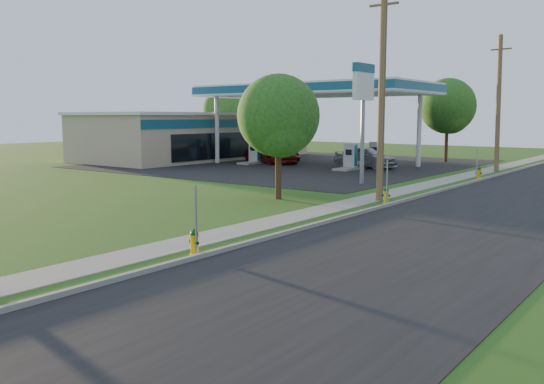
# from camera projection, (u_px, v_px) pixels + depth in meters

# --- Properties ---
(ground_plane) EXTENTS (140.00, 140.00, 0.00)m
(ground_plane) POSITION_uv_depth(u_px,v_px,m) (55.00, 291.00, 12.81)
(ground_plane) COLOR #28521A
(ground_plane) RESTS_ON ground
(road) EXTENTS (8.00, 120.00, 0.02)m
(road) POSITION_uv_depth(u_px,v_px,m) (425.00, 241.00, 18.01)
(road) COLOR black
(road) RESTS_ON ground
(curb) EXTENTS (0.15, 120.00, 0.15)m
(curb) POSITION_uv_depth(u_px,v_px,m) (317.00, 224.00, 20.40)
(curb) COLOR gray
(curb) RESTS_ON ground
(sidewalk) EXTENTS (1.50, 120.00, 0.03)m
(sidewalk) POSITION_uv_depth(u_px,v_px,m) (278.00, 221.00, 21.46)
(sidewalk) COLOR gray
(sidewalk) RESTS_ON ground
(forecourt) EXTENTS (26.00, 28.00, 0.02)m
(forecourt) POSITION_uv_depth(u_px,v_px,m) (293.00, 164.00, 47.68)
(forecourt) COLOR black
(forecourt) RESTS_ON ground
(utility_pole_mid) EXTENTS (1.40, 0.32, 9.80)m
(utility_pole_mid) POSITION_uv_depth(u_px,v_px,m) (382.00, 92.00, 25.95)
(utility_pole_mid) COLOR brown
(utility_pole_mid) RESTS_ON ground
(utility_pole_far) EXTENTS (1.40, 0.32, 9.50)m
(utility_pole_far) POSITION_uv_depth(u_px,v_px,m) (498.00, 103.00, 40.19)
(utility_pole_far) COLOR brown
(utility_pole_far) RESTS_ON ground
(sign_post_near) EXTENTS (0.05, 0.04, 2.00)m
(sign_post_near) POSITION_uv_depth(u_px,v_px,m) (196.00, 221.00, 15.85)
(sign_post_near) COLOR gray
(sign_post_near) RESTS_ON ground
(sign_post_mid) EXTENTS (0.05, 0.04, 2.00)m
(sign_post_mid) POSITION_uv_depth(u_px,v_px,m) (387.00, 183.00, 25.17)
(sign_post_mid) COLOR gray
(sign_post_mid) RESTS_ON ground
(sign_post_far) EXTENTS (0.05, 0.04, 2.00)m
(sign_post_far) POSITION_uv_depth(u_px,v_px,m) (477.00, 164.00, 34.80)
(sign_post_far) COLOR gray
(sign_post_far) RESTS_ON ground
(gas_canopy) EXTENTS (18.18, 9.18, 6.40)m
(gas_canopy) POSITION_uv_depth(u_px,v_px,m) (314.00, 91.00, 45.71)
(gas_canopy) COLOR silver
(gas_canopy) RESTS_ON ground
(fuel_pump_nw) EXTENTS (1.20, 3.20, 1.90)m
(fuel_pump_nw) POSITION_uv_depth(u_px,v_px,m) (255.00, 155.00, 47.50)
(fuel_pump_nw) COLOR gray
(fuel_pump_nw) RESTS_ON ground
(fuel_pump_ne) EXTENTS (1.20, 3.20, 1.90)m
(fuel_pump_ne) POSITION_uv_depth(u_px,v_px,m) (350.00, 160.00, 42.11)
(fuel_pump_ne) COLOR gray
(fuel_pump_ne) RESTS_ON ground
(fuel_pump_sw) EXTENTS (1.20, 3.20, 1.90)m
(fuel_pump_sw) POSITION_uv_depth(u_px,v_px,m) (283.00, 153.00, 50.66)
(fuel_pump_sw) COLOR gray
(fuel_pump_sw) RESTS_ON ground
(fuel_pump_se) EXTENTS (1.20, 3.20, 1.90)m
(fuel_pump_se) POSITION_uv_depth(u_px,v_px,m) (375.00, 157.00, 45.26)
(fuel_pump_se) COLOR gray
(fuel_pump_se) RESTS_ON ground
(convenience_store) EXTENTS (10.40, 22.40, 4.25)m
(convenience_store) POSITION_uv_depth(u_px,v_px,m) (198.00, 135.00, 53.99)
(convenience_store) COLOR tan
(convenience_store) RESTS_ON ground
(price_pylon) EXTENTS (0.34, 2.04, 6.85)m
(price_pylon) POSITION_uv_depth(u_px,v_px,m) (363.00, 89.00, 32.57)
(price_pylon) COLOR gray
(price_pylon) RESTS_ON ground
(tree_verge) EXTENTS (3.86, 3.86, 5.85)m
(tree_verge) POSITION_uv_depth(u_px,v_px,m) (279.00, 119.00, 26.64)
(tree_verge) COLOR #3D2B1C
(tree_verge) RESTS_ON ground
(tree_lot) EXTENTS (4.70, 4.70, 7.12)m
(tree_lot) POSITION_uv_depth(u_px,v_px,m) (448.00, 108.00, 48.61)
(tree_lot) COLOR #3D2B1C
(tree_lot) RESTS_ON ground
(tree_back) EXTENTS (4.59, 4.59, 6.95)m
(tree_back) POSITION_uv_depth(u_px,v_px,m) (224.00, 111.00, 63.15)
(tree_back) COLOR #3D2B1C
(tree_back) RESTS_ON ground
(hydrant_near) EXTENTS (0.40, 0.36, 0.77)m
(hydrant_near) POSITION_uv_depth(u_px,v_px,m) (194.00, 243.00, 16.05)
(hydrant_near) COLOR #FFBD08
(hydrant_near) RESTS_ON ground
(hydrant_mid) EXTENTS (0.39, 0.35, 0.75)m
(hydrant_mid) POSITION_uv_depth(u_px,v_px,m) (386.00, 196.00, 25.65)
(hydrant_mid) COLOR yellow
(hydrant_mid) RESTS_ON ground
(hydrant_far) EXTENTS (0.42, 0.37, 0.80)m
(hydrant_far) POSITION_uv_depth(u_px,v_px,m) (479.00, 173.00, 35.63)
(hydrant_far) COLOR #E8AA04
(hydrant_far) RESTS_ON ground
(car_red) EXTENTS (6.30, 4.56, 1.59)m
(car_red) POSITION_uv_depth(u_px,v_px,m) (273.00, 154.00, 48.03)
(car_red) COLOR maroon
(car_red) RESTS_ON ground
(car_silver) EXTENTS (5.12, 2.57, 1.67)m
(car_silver) POSITION_uv_depth(u_px,v_px,m) (365.00, 157.00, 43.57)
(car_silver) COLOR #9DA0A5
(car_silver) RESTS_ON ground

